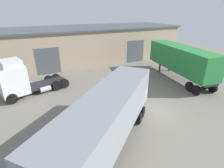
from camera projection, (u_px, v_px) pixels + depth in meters
ground_plane at (152, 111)px, 15.53m from camera, size 60.00×60.00×0.00m
warehouse_building at (86, 44)px, 30.07m from camera, size 32.15×10.25×5.57m
tractor_unit_white at (19, 80)px, 17.50m from camera, size 7.05×4.27×3.92m
container_trailer_green at (181, 59)px, 21.57m from camera, size 3.89×10.78×4.15m
container_trailer_red at (108, 116)px, 10.35m from camera, size 9.70×9.07×3.96m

